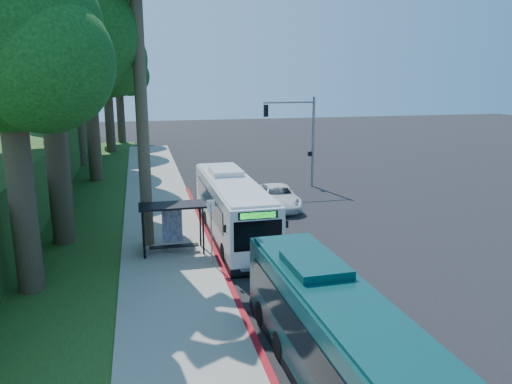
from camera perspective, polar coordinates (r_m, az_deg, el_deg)
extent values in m
plane|color=black|center=(29.25, 4.06, -3.99)|extent=(140.00, 140.00, 0.00)
cube|color=gray|center=(28.02, -10.40, -4.84)|extent=(4.50, 70.00, 0.12)
cube|color=maroon|center=(24.46, -4.45, -7.38)|extent=(0.25, 30.00, 0.13)
cube|color=#234719|center=(33.11, -20.78, -2.72)|extent=(8.00, 70.00, 0.06)
cube|color=black|center=(24.47, -9.55, -1.53)|extent=(3.20, 1.50, 0.10)
cube|color=black|center=(24.79, -12.79, -4.62)|extent=(0.06, 1.30, 2.20)
cube|color=navy|center=(25.48, -9.55, -3.85)|extent=(1.00, 0.12, 1.70)
cube|color=black|center=(24.97, -9.35, -6.14)|extent=(2.40, 0.40, 0.06)
cube|color=black|center=(25.36, -12.69, -4.20)|extent=(0.08, 0.08, 2.40)
cube|color=black|center=(25.52, -6.39, -3.84)|extent=(0.08, 0.08, 2.40)
cube|color=black|center=(24.22, -12.65, -5.04)|extent=(0.08, 0.08, 2.40)
cube|color=black|center=(24.38, -6.04, -4.65)|extent=(0.08, 0.08, 2.40)
cylinder|color=gray|center=(22.99, -5.11, -4.97)|extent=(0.06, 0.06, 3.00)
cube|color=white|center=(22.59, -5.19, -1.60)|extent=(0.35, 0.04, 0.55)
cylinder|color=gray|center=(39.28, 6.53, 5.67)|extent=(0.20, 0.20, 7.00)
cylinder|color=gray|center=(38.35, 3.79, 10.20)|extent=(4.00, 0.14, 0.14)
cube|color=black|center=(37.91, 1.14, 9.27)|extent=(0.30, 0.30, 0.90)
cube|color=black|center=(39.32, 6.15, 4.36)|extent=(0.25, 0.25, 0.35)
cylinder|color=#4C3F2D|center=(25.22, -12.89, 8.01)|extent=(0.60, 0.60, 13.00)
cylinder|color=#382B1E|center=(27.16, -21.92, 5.08)|extent=(1.10, 1.10, 10.50)
sphere|color=#0E330F|center=(27.10, -23.17, 18.68)|extent=(8.00, 8.00, 8.00)
sphere|color=#0E330F|center=(25.60, -19.69, 16.63)|extent=(5.60, 5.60, 5.60)
sphere|color=#0E330F|center=(28.63, -25.40, 16.32)|extent=(5.20, 5.20, 5.20)
cylinder|color=#382B1E|center=(35.10, -21.80, 7.92)|extent=(1.18, 1.18, 11.90)
sphere|color=#0E330F|center=(33.42, -19.53, 18.12)|extent=(7.00, 7.00, 7.00)
sphere|color=#0E330F|center=(37.18, -25.07, 17.63)|extent=(6.50, 6.50, 6.50)
cylinder|color=#382B1E|center=(42.94, -18.19, 7.63)|extent=(1.06, 1.06, 9.80)
sphere|color=#0E330F|center=(42.83, -18.79, 15.66)|extent=(8.40, 8.40, 8.40)
sphere|color=#0E330F|center=(41.42, -16.45, 14.36)|extent=(5.88, 5.88, 5.88)
sphere|color=#0E330F|center=(44.40, -20.48, 14.34)|extent=(5.46, 5.46, 5.46)
cylinder|color=#382B1E|center=(51.02, -19.80, 9.11)|extent=(1.14, 1.14, 11.20)
sphere|color=#0E330F|center=(51.07, -20.44, 16.81)|extent=(9.60, 9.60, 9.60)
sphere|color=#0E330F|center=(49.38, -18.22, 15.63)|extent=(6.72, 6.72, 6.72)
sphere|color=#0E330F|center=(52.88, -22.00, 15.50)|extent=(6.24, 6.24, 6.24)
cylinder|color=#382B1E|center=(58.85, -16.45, 8.79)|extent=(1.02, 1.02, 9.10)
sphere|color=#0E330F|center=(58.72, -16.82, 14.23)|extent=(8.00, 8.00, 8.00)
sphere|color=#0E330F|center=(57.44, -15.18, 13.32)|extent=(5.60, 5.60, 5.60)
sphere|color=#0E330F|center=(60.19, -18.06, 13.37)|extent=(5.20, 5.20, 5.20)
cylinder|color=#382B1E|center=(66.81, -15.23, 9.05)|extent=(0.98, 0.98, 8.40)
sphere|color=#0E330F|center=(66.66, -15.51, 13.48)|extent=(7.00, 7.00, 7.00)
sphere|color=#0E330F|center=(65.57, -14.24, 12.72)|extent=(4.90, 4.90, 4.90)
sphere|color=#0E330F|center=(67.93, -16.50, 12.80)|extent=(4.55, 4.55, 4.55)
cylinder|color=#382B1E|center=(21.54, -25.32, 0.92)|extent=(1.02, 1.02, 9.10)
sphere|color=#0E330F|center=(21.17, -26.88, 15.85)|extent=(7.20, 7.20, 7.20)
sphere|color=#0E330F|center=(19.80, -23.12, 13.45)|extent=(5.04, 5.04, 5.04)
cube|color=silver|center=(27.01, -2.71, -1.70)|extent=(2.54, 11.50, 2.73)
cube|color=black|center=(27.41, -2.67, -4.55)|extent=(2.56, 11.56, 0.33)
cube|color=black|center=(27.39, -2.91, -0.91)|extent=(2.57, 8.98, 1.05)
cube|color=black|center=(21.61, 0.21, -4.97)|extent=(2.15, 0.13, 1.34)
cube|color=black|center=(32.39, -4.66, 1.39)|extent=(1.95, 0.13, 0.96)
cube|color=#19E533|center=(21.34, 0.22, -2.66)|extent=(1.59, 0.11, 0.27)
cube|color=silver|center=(26.67, -2.74, 1.23)|extent=(2.34, 10.93, 0.11)
cube|color=silver|center=(28.48, -3.48, 2.34)|extent=(1.73, 2.41, 0.33)
cylinder|color=black|center=(23.74, -3.59, -6.95)|extent=(0.30, 0.96, 0.96)
cylinder|color=black|center=(24.20, 1.60, -6.53)|extent=(0.30, 0.96, 0.96)
cylinder|color=black|center=(31.31, -6.21, -1.95)|extent=(0.30, 0.96, 0.96)
cylinder|color=black|center=(31.66, -2.24, -1.71)|extent=(0.30, 0.96, 0.96)
cube|color=#0A3737|center=(14.52, 9.33, -16.23)|extent=(2.59, 10.82, 2.55)
cube|color=black|center=(15.21, 9.13, -20.56)|extent=(2.61, 10.87, 0.31)
cube|color=black|center=(14.76, 8.64, -14.59)|extent=(2.57, 8.45, 0.99)
cube|color=black|center=(18.90, 2.73, -7.84)|extent=(1.83, 0.16, 0.90)
cube|color=#0A3737|center=(13.92, 9.54, -11.48)|extent=(2.39, 10.27, 0.11)
cube|color=#0A3737|center=(15.37, 6.80, -8.31)|extent=(1.66, 2.28, 0.31)
cylinder|color=black|center=(18.13, 0.68, -13.77)|extent=(0.29, 0.90, 0.90)
cylinder|color=black|center=(18.73, 6.96, -12.93)|extent=(0.29, 0.90, 0.90)
imported|color=white|center=(33.16, 2.49, -0.54)|extent=(2.84, 5.52, 1.49)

